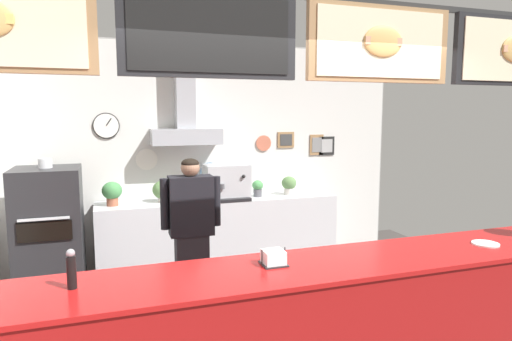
{
  "coord_description": "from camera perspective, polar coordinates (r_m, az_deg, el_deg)",
  "views": [
    {
      "loc": [
        -1.28,
        -3.09,
        2.01
      ],
      "look_at": [
        0.03,
        0.78,
        1.48
      ],
      "focal_mm": 31.49,
      "sensor_mm": 36.0,
      "label": 1
    }
  ],
  "objects": [
    {
      "name": "potted_thyme",
      "position": [
        5.6,
        -11.73,
        -2.48
      ],
      "size": [
        0.25,
        0.25,
        0.27
      ],
      "color": "beige",
      "rests_on": "back_prep_counter"
    },
    {
      "name": "back_wall_assembly",
      "position": [
        5.8,
        -6.0,
        2.85
      ],
      "size": [
        5.38,
        3.14,
        2.91
      ],
      "color": "gray",
      "rests_on": "ground_plane"
    },
    {
      "name": "pepper_grinder",
      "position": [
        2.74,
        -22.41,
        -11.51
      ],
      "size": [
        0.05,
        0.05,
        0.23
      ],
      "color": "black",
      "rests_on": "service_counter"
    },
    {
      "name": "espresso_machine",
      "position": [
        5.7,
        -3.78,
        -1.46
      ],
      "size": [
        0.55,
        0.47,
        0.44
      ],
      "color": "#B7BABF",
      "rests_on": "back_prep_counter"
    },
    {
      "name": "service_counter",
      "position": [
        3.21,
        7.69,
        -20.37
      ],
      "size": [
        4.61,
        0.66,
        1.04
      ],
      "color": "maroon",
      "rests_on": "ground_plane"
    },
    {
      "name": "potted_sage",
      "position": [
        5.53,
        -17.82,
        -2.63
      ],
      "size": [
        0.23,
        0.23,
        0.28
      ],
      "color": "#9E563D",
      "rests_on": "back_prep_counter"
    },
    {
      "name": "pizza_oven",
      "position": [
        5.37,
        -24.76,
        -7.25
      ],
      "size": [
        0.68,
        0.73,
        1.53
      ],
      "color": "#232326",
      "rests_on": "ground_plane"
    },
    {
      "name": "potted_basil",
      "position": [
        5.86,
        0.21,
        -2.17
      ],
      "size": [
        0.15,
        0.15,
        0.21
      ],
      "color": "#4C4C51",
      "rests_on": "back_prep_counter"
    },
    {
      "name": "condiment_plate",
      "position": [
        3.78,
        27.13,
        -8.28
      ],
      "size": [
        0.19,
        0.19,
        0.01
      ],
      "color": "white",
      "rests_on": "service_counter"
    },
    {
      "name": "napkin_holder",
      "position": [
        2.94,
        2.24,
        -11.07
      ],
      "size": [
        0.17,
        0.16,
        0.11
      ],
      "color": "#262628",
      "rests_on": "service_counter"
    },
    {
      "name": "shop_worker",
      "position": [
        4.34,
        -8.19,
        -8.21
      ],
      "size": [
        0.57,
        0.23,
        1.59
      ],
      "rotation": [
        0.0,
        0.0,
        3.12
      ],
      "color": "#232328",
      "rests_on": "ground_plane"
    },
    {
      "name": "potted_rosemary",
      "position": [
        6.0,
        4.21,
        -1.79
      ],
      "size": [
        0.2,
        0.2,
        0.25
      ],
      "color": "beige",
      "rests_on": "back_prep_counter"
    },
    {
      "name": "back_prep_counter",
      "position": [
        5.85,
        -4.56,
        -8.08
      ],
      "size": [
        3.04,
        0.6,
        0.92
      ],
      "color": "silver",
      "rests_on": "ground_plane"
    }
  ]
}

